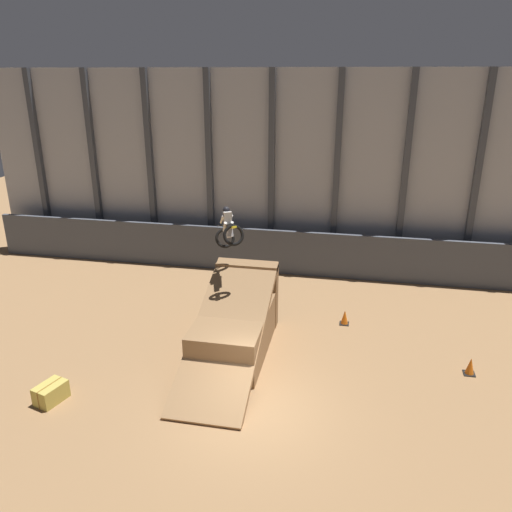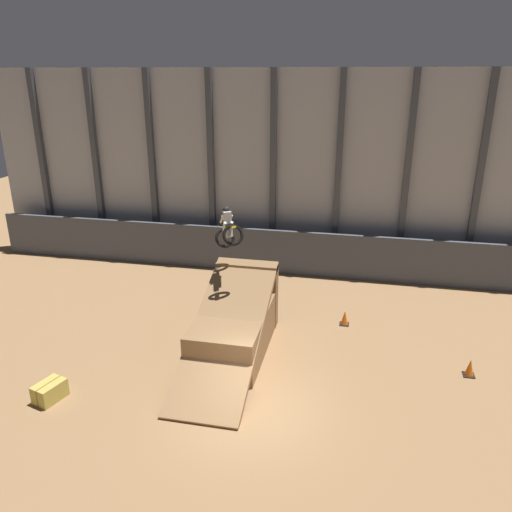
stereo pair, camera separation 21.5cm
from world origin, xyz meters
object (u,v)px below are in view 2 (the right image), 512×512
(dirt_ramp, at_px, (235,325))
(traffic_cone_arena_edge, at_px, (345,318))
(traffic_cone_near_ramp, at_px, (470,368))
(hay_bale_trackside, at_px, (50,391))
(rider_bike_solo, at_px, (228,230))

(dirt_ramp, relative_size, traffic_cone_arena_edge, 11.12)
(traffic_cone_near_ramp, xyz_separation_m, traffic_cone_arena_edge, (-4.08, 2.67, 0.00))
(dirt_ramp, xyz_separation_m, traffic_cone_arena_edge, (3.70, 2.50, -0.60))
(traffic_cone_near_ramp, height_order, hay_bale_trackside, traffic_cone_near_ramp)
(dirt_ramp, xyz_separation_m, rider_bike_solo, (-0.49, 1.11, 3.09))
(traffic_cone_arena_edge, height_order, hay_bale_trackside, traffic_cone_arena_edge)
(traffic_cone_near_ramp, relative_size, traffic_cone_arena_edge, 1.00)
(rider_bike_solo, relative_size, hay_bale_trackside, 1.76)
(traffic_cone_near_ramp, bearing_deg, traffic_cone_arena_edge, 146.81)
(rider_bike_solo, relative_size, traffic_cone_near_ramp, 3.14)
(dirt_ramp, relative_size, rider_bike_solo, 3.54)
(hay_bale_trackside, bearing_deg, traffic_cone_near_ramp, 17.56)
(traffic_cone_near_ramp, height_order, traffic_cone_arena_edge, same)
(rider_bike_solo, relative_size, traffic_cone_arena_edge, 3.14)
(traffic_cone_near_ramp, bearing_deg, dirt_ramp, 178.77)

